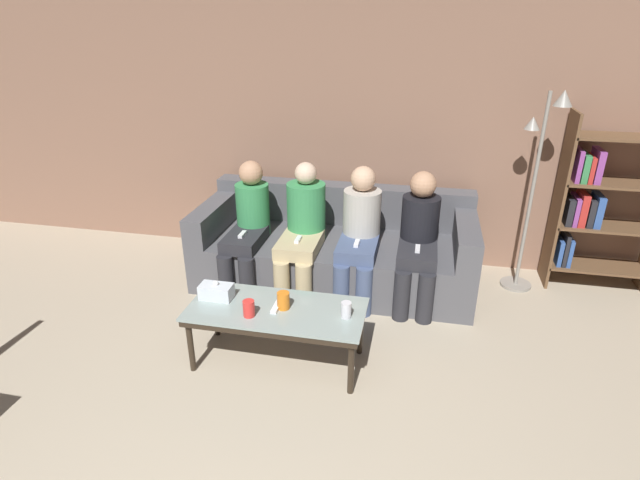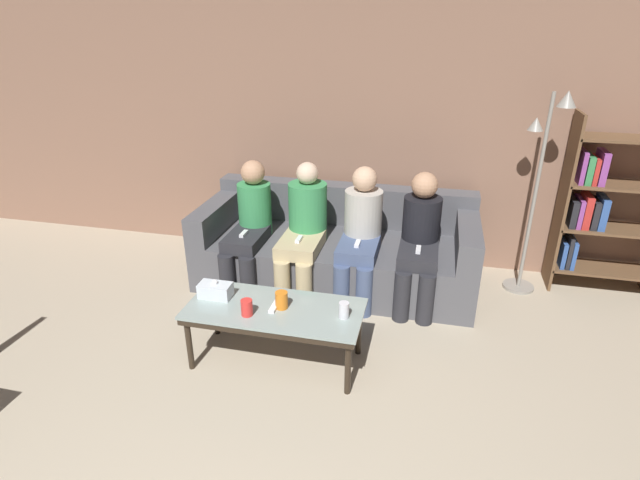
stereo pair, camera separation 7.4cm
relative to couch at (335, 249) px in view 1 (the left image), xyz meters
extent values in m
cube|color=#8C6651|center=(0.00, 0.57, 1.01)|extent=(12.00, 0.06, 2.60)
cube|color=#515156|center=(0.00, -0.06, -0.08)|extent=(2.36, 0.98, 0.41)
cube|color=#515156|center=(0.00, 0.34, 0.31)|extent=(2.36, 0.20, 0.36)
cube|color=#515156|center=(-1.09, -0.06, 0.25)|extent=(0.18, 0.98, 0.25)
cube|color=#515156|center=(1.09, -0.06, 0.25)|extent=(0.18, 0.98, 0.25)
cube|color=#8C9E99|center=(-0.16, -1.26, 0.13)|extent=(1.16, 0.52, 0.02)
cube|color=#2D2319|center=(-0.16, -1.26, 0.10)|extent=(1.14, 0.51, 0.04)
cylinder|color=#2D2319|center=(-0.70, -1.47, -0.10)|extent=(0.04, 0.04, 0.36)
cylinder|color=#2D2319|center=(0.37, -1.47, -0.10)|extent=(0.04, 0.04, 0.36)
cylinder|color=#2D2319|center=(-0.70, -1.05, -0.10)|extent=(0.04, 0.04, 0.36)
cylinder|color=#2D2319|center=(0.37, -1.05, -0.10)|extent=(0.04, 0.04, 0.36)
cylinder|color=red|center=(-0.31, -1.39, 0.19)|extent=(0.07, 0.07, 0.11)
cylinder|color=orange|center=(-0.12, -1.25, 0.19)|extent=(0.08, 0.08, 0.12)
cylinder|color=silver|center=(0.30, -1.27, 0.19)|extent=(0.07, 0.07, 0.11)
cube|color=silver|center=(-0.60, -1.22, 0.19)|extent=(0.22, 0.12, 0.10)
sphere|color=white|center=(-0.60, -1.22, 0.25)|extent=(0.04, 0.04, 0.04)
cube|color=white|center=(-0.16, -1.26, 0.15)|extent=(0.04, 0.15, 0.02)
cube|color=brown|center=(1.83, 0.34, 0.46)|extent=(0.02, 0.32, 1.50)
cube|color=brown|center=(2.23, 0.34, -0.10)|extent=(0.80, 0.32, 0.02)
cube|color=#33569E|center=(1.91, 0.34, 0.02)|extent=(0.03, 0.24, 0.23)
cube|color=#232328|center=(1.95, 0.34, 0.05)|extent=(0.03, 0.24, 0.28)
cube|color=#33569E|center=(1.99, 0.34, 0.03)|extent=(0.03, 0.24, 0.24)
cube|color=brown|center=(2.23, 0.34, 0.28)|extent=(0.80, 0.32, 0.02)
cube|color=#232328|center=(1.92, 0.34, 0.40)|extent=(0.05, 0.24, 0.23)
cube|color=#8E4293|center=(1.97, 0.34, 0.40)|extent=(0.04, 0.24, 0.24)
cube|color=red|center=(2.02, 0.34, 0.42)|extent=(0.06, 0.24, 0.27)
cube|color=#232328|center=(2.08, 0.34, 0.40)|extent=(0.05, 0.24, 0.23)
cube|color=#33569E|center=(2.14, 0.34, 0.42)|extent=(0.06, 0.24, 0.26)
cube|color=brown|center=(2.23, 0.34, 0.65)|extent=(0.80, 0.32, 0.02)
cube|color=#8E4293|center=(1.91, 0.34, 0.79)|extent=(0.03, 0.24, 0.26)
cube|color=#38844C|center=(1.96, 0.34, 0.77)|extent=(0.05, 0.24, 0.23)
cube|color=red|center=(2.01, 0.34, 0.77)|extent=(0.03, 0.24, 0.21)
cube|color=#8E4293|center=(2.06, 0.34, 0.79)|extent=(0.05, 0.24, 0.26)
cube|color=brown|center=(2.23, 0.34, 1.02)|extent=(0.80, 0.32, 0.02)
cylinder|color=gray|center=(1.58, 0.19, -0.27)|extent=(0.26, 0.26, 0.02)
cylinder|color=gray|center=(1.58, 0.19, 0.55)|extent=(0.03, 0.03, 1.66)
cone|color=gray|center=(1.68, 0.19, 1.33)|extent=(0.14, 0.14, 0.12)
cone|color=gray|center=(1.50, 0.23, 1.13)|extent=(0.12, 0.12, 0.10)
cylinder|color=#28282D|center=(-0.80, -0.58, -0.08)|extent=(0.13, 0.13, 0.41)
cylinder|color=#28282D|center=(-0.62, -0.58, -0.08)|extent=(0.13, 0.13, 0.41)
cube|color=#28282D|center=(-0.71, -0.34, 0.18)|extent=(0.29, 0.48, 0.10)
cylinder|color=#388E51|center=(-0.71, -0.11, 0.36)|extent=(0.29, 0.29, 0.46)
sphere|color=tan|center=(-0.71, -0.11, 0.69)|extent=(0.20, 0.20, 0.20)
cube|color=white|center=(-0.71, -0.39, 0.24)|extent=(0.04, 0.12, 0.02)
cylinder|color=tan|center=(-0.33, -0.59, -0.08)|extent=(0.13, 0.13, 0.41)
cylinder|color=tan|center=(-0.15, -0.59, -0.08)|extent=(0.13, 0.13, 0.41)
cube|color=tan|center=(-0.24, -0.35, 0.18)|extent=(0.32, 0.48, 0.10)
cylinder|color=#388E51|center=(-0.24, -0.11, 0.37)|extent=(0.32, 0.32, 0.49)
sphere|color=beige|center=(-0.24, -0.11, 0.71)|extent=(0.18, 0.18, 0.18)
cube|color=white|center=(-0.24, -0.40, 0.24)|extent=(0.04, 0.12, 0.02)
cylinder|color=#47567A|center=(0.15, -0.55, -0.08)|extent=(0.13, 0.13, 0.41)
cylinder|color=#47567A|center=(0.33, -0.55, -0.08)|extent=(0.13, 0.13, 0.41)
cube|color=#47567A|center=(0.24, -0.33, 0.18)|extent=(0.31, 0.44, 0.10)
cylinder|color=#B7B2A8|center=(0.24, -0.11, 0.36)|extent=(0.31, 0.31, 0.47)
sphere|color=#DBAD89|center=(0.24, -0.11, 0.70)|extent=(0.20, 0.20, 0.20)
cube|color=white|center=(0.24, -0.37, 0.24)|extent=(0.04, 0.12, 0.02)
cylinder|color=#28282D|center=(0.62, -0.55, -0.08)|extent=(0.13, 0.13, 0.41)
cylinder|color=#28282D|center=(0.80, -0.55, -0.08)|extent=(0.13, 0.13, 0.41)
cube|color=#28282D|center=(0.71, -0.33, 0.18)|extent=(0.30, 0.45, 0.10)
cylinder|color=black|center=(0.71, -0.11, 0.35)|extent=(0.30, 0.30, 0.45)
sphere|color=tan|center=(0.71, -0.11, 0.68)|extent=(0.21, 0.21, 0.21)
cube|color=white|center=(0.71, -0.37, 0.24)|extent=(0.04, 0.12, 0.02)
camera|label=1|loc=(0.70, -3.94, 1.88)|focal=28.00mm
camera|label=2|loc=(0.77, -3.92, 1.88)|focal=28.00mm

